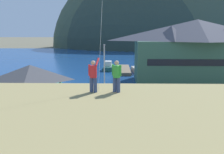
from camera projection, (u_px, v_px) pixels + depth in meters
ground_plane at (121, 128)px, 23.26m from camera, size 600.00×600.00×0.00m
parking_lot_pad at (121, 111)px, 28.16m from camera, size 40.00×20.00×0.10m
bay_water at (118, 58)px, 82.14m from camera, size 360.00×84.00×0.03m
far_hill_west_ridge at (139, 47)px, 137.95m from camera, size 87.96×67.95×82.87m
far_hill_east_peak at (161, 47)px, 134.68m from camera, size 121.03×50.88×95.36m
harbor_lodge at (196, 49)px, 42.85m from camera, size 22.62×9.30×11.12m
storage_shed_near_lot at (31, 85)px, 29.16m from camera, size 8.28×7.00×5.23m
wharf_dock at (123, 70)px, 55.22m from camera, size 3.20×12.15×0.70m
moored_boat_wharfside at (108, 67)px, 57.18m from camera, size 2.39×6.60×2.16m
moored_boat_outer_mooring at (139, 70)px, 52.84m from camera, size 3.22×7.68×2.16m
parked_car_front_row_red at (100, 100)px, 28.72m from camera, size 4.28×2.22×1.82m
parked_car_back_row_right at (177, 98)px, 29.92m from camera, size 4.24×2.13×1.82m
parked_car_corner_spot at (161, 115)px, 23.72m from camera, size 4.29×2.23×1.82m
parked_car_lone_by_shed at (28, 114)px, 24.08m from camera, size 4.34×2.33×1.82m
parked_car_mid_row_near at (223, 98)px, 29.94m from camera, size 4.31×2.28×1.82m
parked_car_mid_row_center at (81, 118)px, 22.91m from camera, size 4.35×2.36×1.82m
parking_light_pole at (104, 68)px, 32.84m from camera, size 0.24×0.78×7.28m
person_kite_flyer at (93, 75)px, 13.07m from camera, size 0.60×0.62×1.86m
person_companion at (117, 75)px, 13.08m from camera, size 0.51×0.40×1.74m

